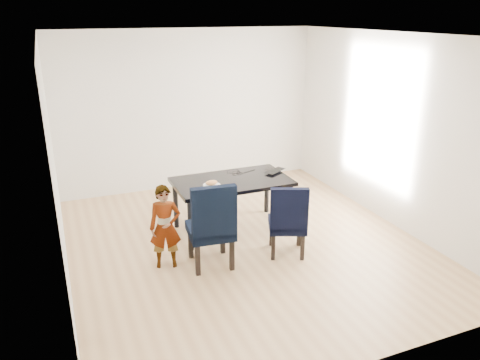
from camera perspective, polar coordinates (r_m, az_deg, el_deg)
name	(u,v)px	position (r m, az deg, el deg)	size (l,w,h in m)	color
floor	(246,244)	(6.36, 0.69, -7.83)	(4.50, 5.00, 0.01)	tan
ceiling	(247,34)	(5.63, 0.81, 17.35)	(4.50, 5.00, 0.01)	white
wall_back	(189,110)	(8.15, -6.23, 8.45)	(4.50, 0.01, 2.70)	white
wall_front	(371,229)	(3.82, 15.66, -5.78)	(4.50, 0.01, 2.70)	white
wall_left	(54,169)	(5.42, -21.76, 1.21)	(0.01, 5.00, 2.70)	white
wall_right	(392,131)	(7.02, 18.02, 5.71)	(0.01, 5.00, 2.70)	silver
dining_table	(232,205)	(6.62, -0.99, -3.05)	(1.60, 0.90, 0.75)	black
chair_left	(210,223)	(5.67, -3.66, -5.26)	(0.53, 0.55, 1.10)	black
chair_right	(287,218)	(5.97, 5.78, -4.68)	(0.46, 0.48, 0.96)	black
child	(165,227)	(5.69, -9.10, -5.68)	(0.38, 0.25, 1.04)	orange
plate	(212,185)	(6.28, -3.47, -0.63)	(0.24, 0.24, 0.01)	white
sandwich	(212,183)	(6.26, -3.49, -0.32)	(0.17, 0.08, 0.07)	#C37F45
laptop	(272,171)	(6.84, 3.96, 1.16)	(0.35, 0.23, 0.03)	black
cable_tangle	(237,174)	(6.72, -0.35, 0.78)	(0.15, 0.15, 0.01)	black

